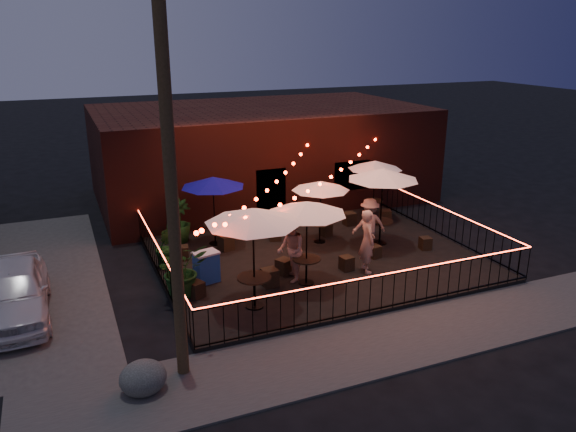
% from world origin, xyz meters
% --- Properties ---
extents(ground, '(110.00, 110.00, 0.00)m').
position_xyz_m(ground, '(0.00, 0.00, 0.00)').
color(ground, black).
rests_on(ground, ground).
extents(patio, '(10.00, 8.00, 0.15)m').
position_xyz_m(patio, '(0.00, 2.00, 0.07)').
color(patio, black).
rests_on(patio, ground).
extents(sidewalk, '(18.00, 2.50, 0.05)m').
position_xyz_m(sidewalk, '(0.00, -3.25, 0.03)').
color(sidewalk, '#3C3A37').
rests_on(sidewalk, ground).
extents(brick_building, '(14.00, 8.00, 4.00)m').
position_xyz_m(brick_building, '(1.00, 9.99, 2.00)').
color(brick_building, '#3B1510').
rests_on(brick_building, ground).
extents(utility_pole, '(0.26, 0.26, 8.00)m').
position_xyz_m(utility_pole, '(-5.40, -2.60, 4.00)').
color(utility_pole, '#3B2E18').
rests_on(utility_pole, ground).
extents(fence_front, '(10.00, 0.04, 1.04)m').
position_xyz_m(fence_front, '(0.00, -2.00, 0.66)').
color(fence_front, black).
rests_on(fence_front, patio).
extents(fence_left, '(0.04, 8.00, 1.04)m').
position_xyz_m(fence_left, '(-5.00, 2.00, 0.66)').
color(fence_left, black).
rests_on(fence_left, patio).
extents(fence_right, '(0.04, 8.00, 1.04)m').
position_xyz_m(fence_right, '(5.00, 2.00, 0.66)').
color(fence_right, black).
rests_on(fence_right, patio).
extents(festoon_lights, '(10.02, 8.72, 1.32)m').
position_xyz_m(festoon_lights, '(-1.01, 1.70, 2.52)').
color(festoon_lights, '#F91A05').
rests_on(festoon_lights, ground).
extents(cafe_table_0, '(3.17, 3.17, 2.76)m').
position_xyz_m(cafe_table_0, '(-3.00, -0.51, 2.67)').
color(cafe_table_0, black).
rests_on(cafe_table_0, patio).
extents(cafe_table_1, '(2.25, 2.25, 2.38)m').
position_xyz_m(cafe_table_1, '(-2.69, 4.42, 2.33)').
color(cafe_table_1, black).
rests_on(cafe_table_1, patio).
extents(cafe_table_2, '(2.30, 2.30, 2.49)m').
position_xyz_m(cafe_table_2, '(-1.13, 0.29, 2.43)').
color(cafe_table_2, black).
rests_on(cafe_table_2, patio).
extents(cafe_table_3, '(2.58, 2.58, 2.19)m').
position_xyz_m(cafe_table_3, '(0.71, 3.19, 2.15)').
color(cafe_table_3, black).
rests_on(cafe_table_3, patio).
extents(cafe_table_4, '(2.68, 2.68, 2.66)m').
position_xyz_m(cafe_table_4, '(2.56, 2.26, 2.58)').
color(cafe_table_4, black).
rests_on(cafe_table_4, patio).
extents(cafe_table_5, '(2.35, 2.35, 2.29)m').
position_xyz_m(cafe_table_5, '(3.80, 4.78, 2.25)').
color(cafe_table_5, black).
rests_on(cafe_table_5, patio).
extents(bistro_chair_0, '(0.49, 0.49, 0.44)m').
position_xyz_m(bistro_chair_0, '(-4.29, 0.67, 0.37)').
color(bistro_chair_0, black).
rests_on(bistro_chair_0, patio).
extents(bistro_chair_1, '(0.47, 0.47, 0.51)m').
position_xyz_m(bistro_chair_1, '(-2.17, 0.55, 0.40)').
color(bistro_chair_1, black).
rests_on(bistro_chair_1, patio).
extents(bistro_chair_2, '(0.45, 0.45, 0.45)m').
position_xyz_m(bistro_chair_2, '(-4.05, 3.47, 0.38)').
color(bistro_chair_2, black).
rests_on(bistro_chair_2, patio).
extents(bistro_chair_3, '(0.52, 0.52, 0.50)m').
position_xyz_m(bistro_chair_3, '(-2.51, 3.73, 0.40)').
color(bistro_chair_3, black).
rests_on(bistro_chair_3, patio).
extents(bistro_chair_4, '(0.53, 0.53, 0.48)m').
position_xyz_m(bistro_chair_4, '(-1.47, 1.15, 0.39)').
color(bistro_chair_4, black).
rests_on(bistro_chair_4, patio).
extents(bistro_chair_5, '(0.41, 0.41, 0.43)m').
position_xyz_m(bistro_chair_5, '(0.42, 0.70, 0.37)').
color(bistro_chair_5, black).
rests_on(bistro_chair_5, patio).
extents(bistro_chair_6, '(0.50, 0.50, 0.48)m').
position_xyz_m(bistro_chair_6, '(-0.65, 3.98, 0.39)').
color(bistro_chair_6, black).
rests_on(bistro_chair_6, patio).
extents(bistro_chair_7, '(0.45, 0.45, 0.43)m').
position_xyz_m(bistro_chair_7, '(1.19, 3.67, 0.36)').
color(bistro_chair_7, black).
rests_on(bistro_chair_7, patio).
extents(bistro_chair_8, '(0.38, 0.38, 0.40)m').
position_xyz_m(bistro_chair_8, '(1.74, 1.22, 0.35)').
color(bistro_chair_8, black).
rests_on(bistro_chair_8, patio).
extents(bistro_chair_9, '(0.40, 0.40, 0.41)m').
position_xyz_m(bistro_chair_9, '(3.70, 1.20, 0.36)').
color(bistro_chair_9, black).
rests_on(bistro_chair_9, patio).
extents(bistro_chair_10, '(0.42, 0.42, 0.48)m').
position_xyz_m(bistro_chair_10, '(2.54, 4.38, 0.39)').
color(bistro_chair_10, black).
rests_on(bistro_chair_10, patio).
extents(bistro_chair_11, '(0.54, 0.54, 0.49)m').
position_xyz_m(bistro_chair_11, '(3.96, 4.12, 0.39)').
color(bistro_chair_11, black).
rests_on(bistro_chair_11, patio).
extents(patron_a, '(0.58, 0.78, 1.97)m').
position_xyz_m(patron_a, '(0.92, 0.37, 1.13)').
color(patron_a, beige).
rests_on(patron_a, patio).
extents(patron_b, '(0.87, 1.04, 1.92)m').
position_xyz_m(patron_b, '(-1.46, 0.66, 1.11)').
color(patron_b, '#CFA290').
rests_on(patron_b, patio).
extents(patron_c, '(1.23, 0.83, 1.77)m').
position_xyz_m(patron_c, '(1.93, 1.95, 1.03)').
color(patron_c, '#D8A794').
rests_on(patron_c, patio).
extents(potted_shrub_a, '(1.57, 1.42, 1.53)m').
position_xyz_m(potted_shrub_a, '(-4.60, 0.92, 0.92)').
color(potted_shrub_a, '#15390B').
rests_on(potted_shrub_a, patio).
extents(potted_shrub_b, '(0.91, 0.82, 1.37)m').
position_xyz_m(potted_shrub_b, '(-4.60, 3.02, 0.84)').
color(potted_shrub_b, '#0E3A0F').
rests_on(potted_shrub_b, patio).
extents(potted_shrub_c, '(1.06, 1.06, 1.54)m').
position_xyz_m(potted_shrub_c, '(-3.79, 5.12, 0.92)').
color(potted_shrub_c, '#0B360C').
rests_on(potted_shrub_c, patio).
extents(cooler, '(0.81, 0.66, 0.93)m').
position_xyz_m(cooler, '(-3.77, 1.50, 0.62)').
color(cooler, blue).
rests_on(cooler, patio).
extents(boulder, '(0.96, 0.82, 0.73)m').
position_xyz_m(boulder, '(-6.31, -2.99, 0.36)').
color(boulder, '#40413C').
rests_on(boulder, ground).
extents(car_white, '(1.72, 4.26, 1.45)m').
position_xyz_m(car_white, '(-8.87, 1.63, 0.73)').
color(car_white, silver).
rests_on(car_white, ground).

